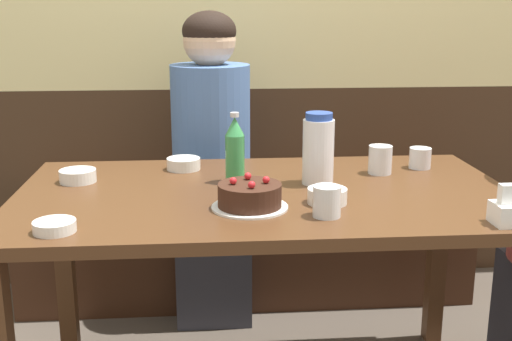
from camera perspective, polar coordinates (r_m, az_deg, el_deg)
back_wall at (r=2.89m, az=-1.19°, el=14.19°), size 4.80×0.04×2.50m
bench_seat at (r=2.86m, az=-0.81°, el=-6.75°), size 1.94×0.38×0.46m
dining_table at (r=1.94m, az=0.80°, el=-4.23°), size 1.48×0.84×0.73m
birthday_cake at (r=1.74m, az=-0.56°, el=-2.30°), size 0.21×0.21×0.09m
water_pitcher at (r=1.98m, az=5.55°, el=1.88°), size 0.10×0.10×0.22m
soju_bottle at (r=1.99m, az=-1.89°, el=1.90°), size 0.06×0.06×0.22m
bowl_soup_white at (r=1.80m, az=6.35°, el=-2.26°), size 0.11×0.11×0.04m
bowl_rice_small at (r=1.64m, az=-17.47°, el=-4.76°), size 0.10×0.10×0.03m
bowl_side_dish at (r=2.08m, az=-15.56°, el=-0.46°), size 0.11×0.11×0.04m
bowl_sauce_shallow at (r=2.17m, az=-6.46°, el=0.60°), size 0.11×0.11×0.04m
glass_water_tall at (r=1.68m, az=6.32°, el=-2.74°), size 0.07×0.07×0.08m
glass_tumbler_short at (r=2.24m, az=14.38°, el=1.08°), size 0.07×0.07×0.07m
glass_shot_small at (r=2.14m, az=10.98°, el=0.95°), size 0.08×0.08×0.09m
person_teal_shirt at (r=2.60m, az=-3.95°, el=-0.48°), size 0.31×0.34×1.25m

